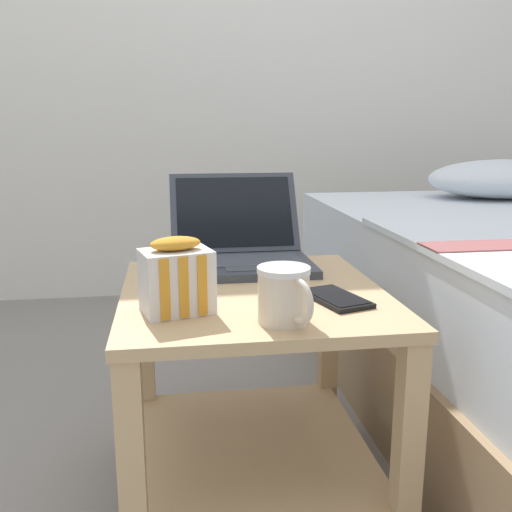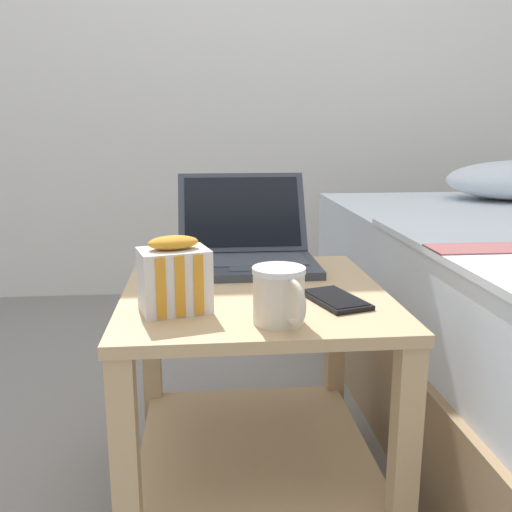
% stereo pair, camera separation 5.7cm
% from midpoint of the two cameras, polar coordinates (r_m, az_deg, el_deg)
% --- Properties ---
extents(ground_plane, '(8.00, 8.00, 0.00)m').
position_cam_midpoint_polar(ground_plane, '(1.37, -1.58, -22.85)').
color(ground_plane, gray).
extents(back_wall, '(8.00, 0.05, 2.50)m').
position_cam_midpoint_polar(back_wall, '(2.77, -6.21, 22.24)').
color(back_wall, silver).
rests_on(back_wall, ground_plane).
extents(bedside_table, '(0.53, 0.57, 0.47)m').
position_cam_midpoint_polar(bedside_table, '(1.22, -1.67, -11.10)').
color(bedside_table, tan).
rests_on(bedside_table, ground_plane).
extents(laptop, '(0.32, 0.33, 0.20)m').
position_cam_midpoint_polar(laptop, '(1.35, -2.82, 0.87)').
color(laptop, '#333842').
rests_on(laptop, bedside_table).
extents(mug_front_left, '(0.09, 0.13, 0.10)m').
position_cam_midpoint_polar(mug_front_left, '(0.95, 1.16, -3.67)').
color(mug_front_left, beige).
rests_on(mug_front_left, bedside_table).
extents(snack_bag, '(0.14, 0.12, 0.14)m').
position_cam_midpoint_polar(snack_bag, '(1.02, -9.54, -2.21)').
color(snack_bag, silver).
rests_on(snack_bag, bedside_table).
extents(cell_phone, '(0.12, 0.16, 0.01)m').
position_cam_midpoint_polar(cell_phone, '(1.09, 6.48, -4.21)').
color(cell_phone, black).
rests_on(cell_phone, bedside_table).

